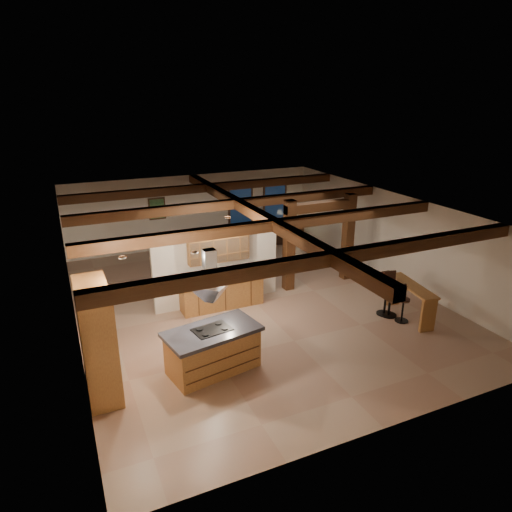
{
  "coord_description": "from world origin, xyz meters",
  "views": [
    {
      "loc": [
        -5.06,
        -11.36,
        5.98
      ],
      "look_at": [
        0.27,
        0.5,
        1.28
      ],
      "focal_mm": 32.0,
      "sensor_mm": 36.0,
      "label": 1
    }
  ],
  "objects_px": {
    "sofa": "(256,235)",
    "bar_counter": "(411,296)",
    "kitchen_island": "(213,349)",
    "dining_table": "(210,269)"
  },
  "relations": [
    {
      "from": "sofa",
      "to": "bar_counter",
      "type": "bearing_deg",
      "value": 117.03
    },
    {
      "from": "bar_counter",
      "to": "dining_table",
      "type": "bearing_deg",
      "value": 128.98
    },
    {
      "from": "sofa",
      "to": "bar_counter",
      "type": "distance_m",
      "value": 7.97
    },
    {
      "from": "kitchen_island",
      "to": "sofa",
      "type": "bearing_deg",
      "value": 59.72
    },
    {
      "from": "dining_table",
      "to": "bar_counter",
      "type": "xyz_separation_m",
      "value": [
        4.12,
        -5.1,
        0.37
      ]
    },
    {
      "from": "dining_table",
      "to": "sofa",
      "type": "bearing_deg",
      "value": 47.45
    },
    {
      "from": "kitchen_island",
      "to": "sofa",
      "type": "height_order",
      "value": "kitchen_island"
    },
    {
      "from": "bar_counter",
      "to": "kitchen_island",
      "type": "bearing_deg",
      "value": -178.07
    },
    {
      "from": "dining_table",
      "to": "bar_counter",
      "type": "relative_size",
      "value": 0.85
    },
    {
      "from": "kitchen_island",
      "to": "sofa",
      "type": "relative_size",
      "value": 1.02
    }
  ]
}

